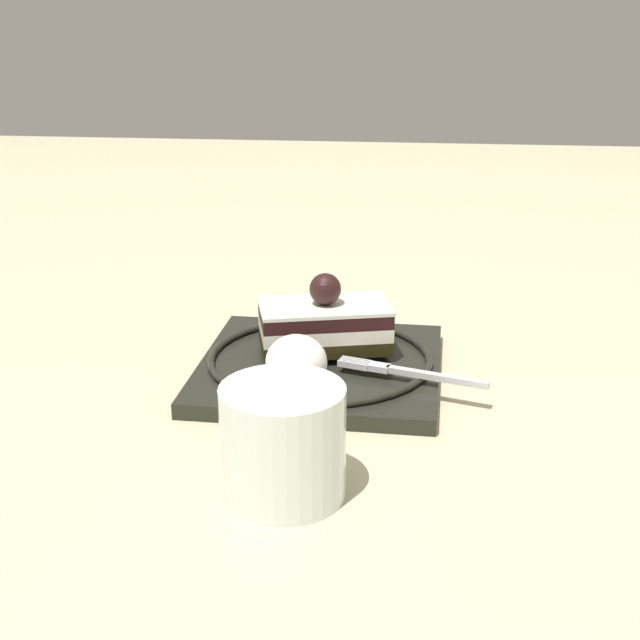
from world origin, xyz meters
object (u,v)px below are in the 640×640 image
dessert_plate (320,365)px  fork (407,372)px  cake_slice (325,323)px  drink_glass_near (283,449)px  whipped_cream_dollop (296,362)px

dessert_plate → fork: 0.08m
dessert_plate → fork: (0.03, 0.07, 0.01)m
cake_slice → drink_glass_near: (0.20, -0.00, -0.01)m
whipped_cream_dollop → cake_slice: bearing=171.6°
cake_slice → whipped_cream_dollop: bearing=-8.4°
whipped_cream_dollop → fork: whipped_cream_dollop is taller
dessert_plate → whipped_cream_dollop: whipped_cream_dollop is taller
fork → drink_glass_near: drink_glass_near is taller
cake_slice → fork: size_ratio=1.00×
drink_glass_near → whipped_cream_dollop: bearing=-176.4°
whipped_cream_dollop → drink_glass_near: drink_glass_near is taller
cake_slice → whipped_cream_dollop: size_ratio=2.55×
dessert_plate → cake_slice: cake_slice is taller
dessert_plate → cake_slice: size_ratio=1.70×
fork → dessert_plate: bearing=-115.5°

